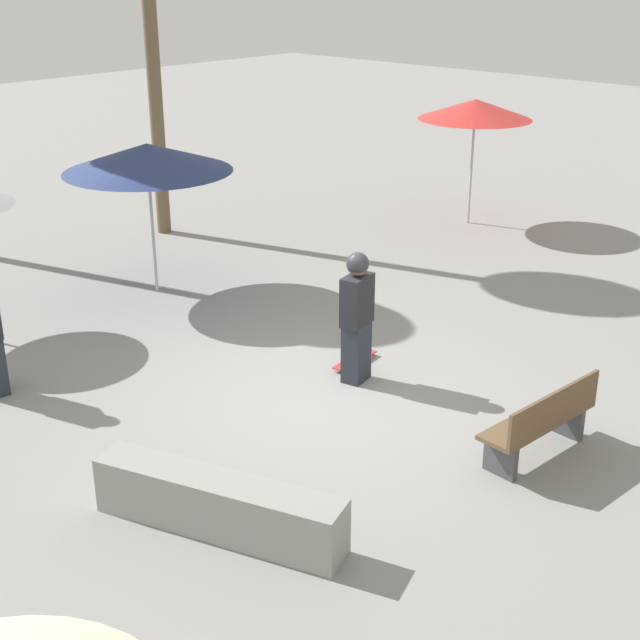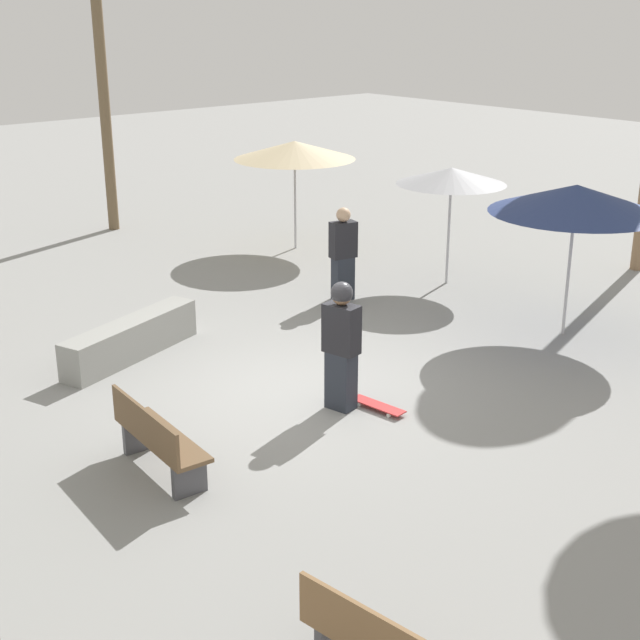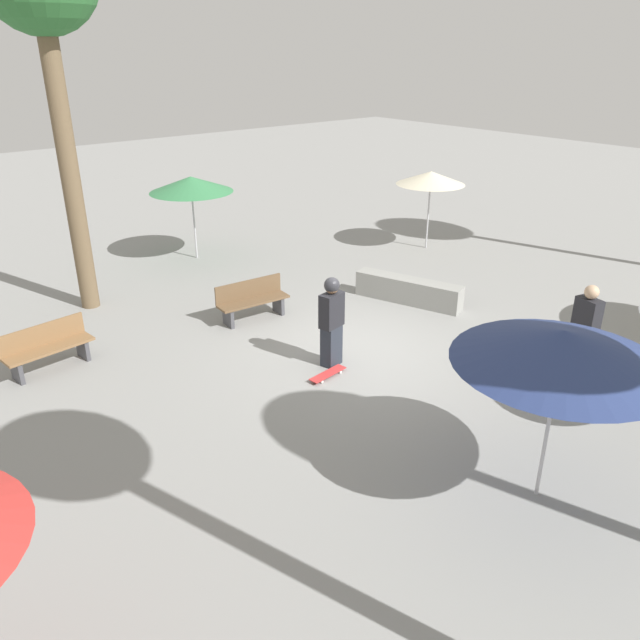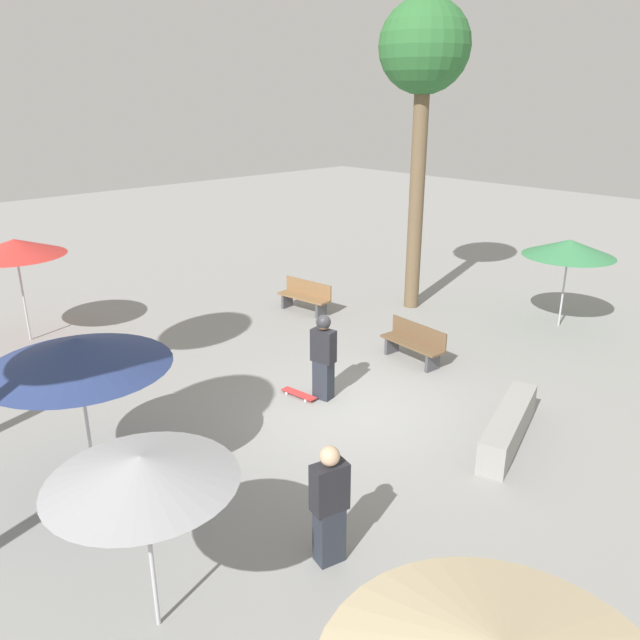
{
  "view_description": "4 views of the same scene",
  "coord_description": "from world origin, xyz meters",
  "px_view_note": "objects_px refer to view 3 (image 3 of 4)",
  "views": [
    {
      "loc": [
        -6.69,
        7.27,
        5.13
      ],
      "look_at": [
        0.51,
        -0.49,
        0.78
      ],
      "focal_mm": 50.0,
      "sensor_mm": 36.0,
      "label": 1
    },
    {
      "loc": [
        -7.14,
        -8.59,
        5.06
      ],
      "look_at": [
        0.15,
        -0.18,
        1.07
      ],
      "focal_mm": 50.0,
      "sensor_mm": 36.0,
      "label": 2
    },
    {
      "loc": [
        7.93,
        -7.52,
        5.56
      ],
      "look_at": [
        -0.09,
        -0.84,
        0.9
      ],
      "focal_mm": 35.0,
      "sensor_mm": 36.0,
      "label": 3
    },
    {
      "loc": [
        7.72,
        7.34,
        5.68
      ],
      "look_at": [
        -0.33,
        -1.21,
        1.4
      ],
      "focal_mm": 35.0,
      "sensor_mm": 36.0,
      "label": 4
    }
  ],
  "objects_px": {
    "concrete_ledge": "(408,290)",
    "shade_umbrella_navy": "(562,347)",
    "skateboard": "(328,374)",
    "shade_umbrella_cream": "(431,178)",
    "bench_near": "(48,348)",
    "shade_umbrella_green": "(191,184)",
    "bench_far": "(252,300)",
    "bystander_watching": "(585,329)",
    "skater_main": "(332,319)"
  },
  "relations": [
    {
      "from": "bench_near",
      "to": "shade_umbrella_navy",
      "type": "xyz_separation_m",
      "value": [
        7.79,
        3.83,
        1.78
      ]
    },
    {
      "from": "concrete_ledge",
      "to": "shade_umbrella_navy",
      "type": "xyz_separation_m",
      "value": [
        5.76,
        -3.68,
        1.92
      ]
    },
    {
      "from": "concrete_ledge",
      "to": "shade_umbrella_green",
      "type": "bearing_deg",
      "value": -160.57
    },
    {
      "from": "bench_far",
      "to": "concrete_ledge",
      "type": "bearing_deg",
      "value": 159.92
    },
    {
      "from": "bench_near",
      "to": "shade_umbrella_navy",
      "type": "relative_size",
      "value": 0.62
    },
    {
      "from": "skateboard",
      "to": "bystander_watching",
      "type": "bearing_deg",
      "value": 136.42
    },
    {
      "from": "bench_near",
      "to": "shade_umbrella_green",
      "type": "distance_m",
      "value": 6.9
    },
    {
      "from": "skater_main",
      "to": "shade_umbrella_navy",
      "type": "distance_m",
      "value": 4.76
    },
    {
      "from": "shade_umbrella_navy",
      "to": "bystander_watching",
      "type": "bearing_deg",
      "value": 112.03
    },
    {
      "from": "bench_far",
      "to": "shade_umbrella_green",
      "type": "relative_size",
      "value": 0.72
    },
    {
      "from": "skater_main",
      "to": "shade_umbrella_navy",
      "type": "bearing_deg",
      "value": 75.04
    },
    {
      "from": "bench_far",
      "to": "shade_umbrella_navy",
      "type": "relative_size",
      "value": 0.61
    },
    {
      "from": "shade_umbrella_cream",
      "to": "concrete_ledge",
      "type": "bearing_deg",
      "value": -54.15
    },
    {
      "from": "skateboard",
      "to": "bench_near",
      "type": "height_order",
      "value": "bench_near"
    },
    {
      "from": "bench_far",
      "to": "bench_near",
      "type": "bearing_deg",
      "value": -1.92
    },
    {
      "from": "bench_near",
      "to": "shade_umbrella_navy",
      "type": "height_order",
      "value": "shade_umbrella_navy"
    },
    {
      "from": "concrete_ledge",
      "to": "bystander_watching",
      "type": "height_order",
      "value": "bystander_watching"
    },
    {
      "from": "skateboard",
      "to": "bystander_watching",
      "type": "xyz_separation_m",
      "value": [
        2.77,
        3.73,
        0.78
      ]
    },
    {
      "from": "concrete_ledge",
      "to": "bench_far",
      "type": "relative_size",
      "value": 1.57
    },
    {
      "from": "concrete_ledge",
      "to": "bystander_watching",
      "type": "xyz_separation_m",
      "value": [
        4.28,
        -0.02,
        0.55
      ]
    },
    {
      "from": "shade_umbrella_cream",
      "to": "bystander_watching",
      "type": "bearing_deg",
      "value": -27.5
    },
    {
      "from": "concrete_ledge",
      "to": "shade_umbrella_green",
      "type": "height_order",
      "value": "shade_umbrella_green"
    },
    {
      "from": "skateboard",
      "to": "shade_umbrella_cream",
      "type": "bearing_deg",
      "value": -157.82
    },
    {
      "from": "bench_far",
      "to": "shade_umbrella_cream",
      "type": "distance_m",
      "value": 7.11
    },
    {
      "from": "bench_far",
      "to": "shade_umbrella_cream",
      "type": "bearing_deg",
      "value": -166.7
    },
    {
      "from": "skateboard",
      "to": "bench_near",
      "type": "relative_size",
      "value": 0.5
    },
    {
      "from": "bench_far",
      "to": "shade_umbrella_cream",
      "type": "xyz_separation_m",
      "value": [
        -1.02,
        6.85,
        1.63
      ]
    },
    {
      "from": "shade_umbrella_cream",
      "to": "bystander_watching",
      "type": "distance_m",
      "value": 7.8
    },
    {
      "from": "shade_umbrella_navy",
      "to": "concrete_ledge",
      "type": "bearing_deg",
      "value": 147.45
    },
    {
      "from": "shade_umbrella_cream",
      "to": "skater_main",
      "type": "bearing_deg",
      "value": -61.61
    },
    {
      "from": "shade_umbrella_green",
      "to": "bench_far",
      "type": "bearing_deg",
      "value": -14.54
    },
    {
      "from": "skateboard",
      "to": "shade_umbrella_cream",
      "type": "height_order",
      "value": "shade_umbrella_cream"
    },
    {
      "from": "bystander_watching",
      "to": "shade_umbrella_green",
      "type": "bearing_deg",
      "value": 24.52
    },
    {
      "from": "skater_main",
      "to": "bench_near",
      "type": "distance_m",
      "value": 5.25
    },
    {
      "from": "skateboard",
      "to": "shade_umbrella_cream",
      "type": "distance_m",
      "value": 8.58
    },
    {
      "from": "skateboard",
      "to": "shade_umbrella_cream",
      "type": "relative_size",
      "value": 0.37
    },
    {
      "from": "skater_main",
      "to": "shade_umbrella_navy",
      "type": "relative_size",
      "value": 0.65
    },
    {
      "from": "shade_umbrella_navy",
      "to": "bench_near",
      "type": "bearing_deg",
      "value": -153.86
    },
    {
      "from": "shade_umbrella_cream",
      "to": "skateboard",
      "type": "bearing_deg",
      "value": -60.82
    },
    {
      "from": "skateboard",
      "to": "bench_near",
      "type": "xyz_separation_m",
      "value": [
        -3.55,
        -3.75,
        0.37
      ]
    },
    {
      "from": "concrete_ledge",
      "to": "bystander_watching",
      "type": "distance_m",
      "value": 4.31
    },
    {
      "from": "shade_umbrella_green",
      "to": "bystander_watching",
      "type": "xyz_separation_m",
      "value": [
        10.34,
        2.12,
        -1.23
      ]
    },
    {
      "from": "bench_far",
      "to": "bystander_watching",
      "type": "bearing_deg",
      "value": 124.36
    },
    {
      "from": "skateboard",
      "to": "bystander_watching",
      "type": "relative_size",
      "value": 0.49
    },
    {
      "from": "skateboard",
      "to": "bench_far",
      "type": "height_order",
      "value": "bench_far"
    },
    {
      "from": "skater_main",
      "to": "bench_far",
      "type": "height_order",
      "value": "skater_main"
    },
    {
      "from": "shade_umbrella_navy",
      "to": "skateboard",
      "type": "bearing_deg",
      "value": -179.04
    },
    {
      "from": "skater_main",
      "to": "shade_umbrella_cream",
      "type": "height_order",
      "value": "shade_umbrella_cream"
    },
    {
      "from": "concrete_ledge",
      "to": "bench_far",
      "type": "distance_m",
      "value": 3.65
    },
    {
      "from": "bench_near",
      "to": "bystander_watching",
      "type": "distance_m",
      "value": 9.8
    }
  ]
}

